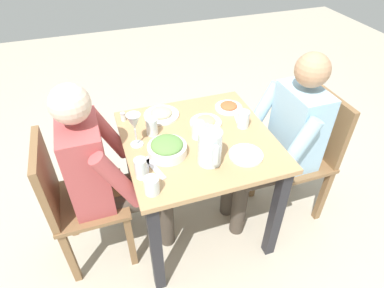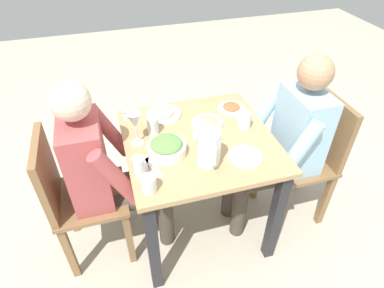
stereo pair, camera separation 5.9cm
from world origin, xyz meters
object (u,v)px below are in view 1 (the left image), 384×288
at_px(salad_bowl, 167,148).
at_px(plate_beans, 161,114).
at_px(diner_near, 107,170).
at_px(plate_yoghurt, 246,154).
at_px(plate_rice_curry, 229,107).
at_px(water_glass_near_right, 243,119).
at_px(chair_far, 306,150).
at_px(water_glass_by_pitcher, 152,186).
at_px(water_glass_far_right, 152,127).
at_px(wine_glass, 134,124).
at_px(water_glass_far_left, 198,130).
at_px(dining_table, 198,157).
at_px(water_glass_center, 141,168).
at_px(salt_shaker, 123,117).
at_px(water_pitcher, 210,147).
at_px(plate_fries, 206,122).
at_px(chair_near, 74,198).
at_px(diner_far, 283,139).

xyz_separation_m(salad_bowl, plate_beans, (-0.36, 0.06, -0.03)).
distance_m(diner_near, plate_yoghurt, 0.75).
height_order(plate_rice_curry, water_glass_near_right, water_glass_near_right).
bearing_deg(chair_far, diner_near, -92.88).
relative_size(water_glass_by_pitcher, water_glass_near_right, 0.83).
height_order(salad_bowl, plate_yoghurt, salad_bowl).
height_order(water_glass_far_right, wine_glass, wine_glass).
bearing_deg(wine_glass, water_glass_far_left, 82.84).
height_order(dining_table, water_glass_by_pitcher, water_glass_by_pitcher).
bearing_deg(water_glass_center, diner_near, -142.06).
xyz_separation_m(salad_bowl, water_glass_center, (0.12, -0.16, 0.01)).
bearing_deg(wine_glass, salt_shaker, -173.02).
distance_m(water_pitcher, plate_fries, 0.35).
distance_m(water_glass_by_pitcher, water_glass_center, 0.12).
distance_m(plate_rice_curry, water_glass_near_right, 0.21).
distance_m(dining_table, chair_near, 0.73).
bearing_deg(plate_fries, water_glass_near_right, 63.82).
bearing_deg(diner_far, water_glass_far_right, -103.28).
relative_size(salad_bowl, plate_beans, 0.96).
xyz_separation_m(water_pitcher, wine_glass, (-0.26, -0.32, 0.05)).
relative_size(dining_table, salt_shaker, 15.27).
height_order(chair_far, water_glass_far_right, chair_far).
height_order(dining_table, chair_near, chair_near).
bearing_deg(plate_fries, plate_yoghurt, 15.72).
bearing_deg(dining_table, plate_fries, 143.25).
xyz_separation_m(chair_near, salt_shaker, (-0.30, 0.36, 0.27)).
bearing_deg(salad_bowl, water_pitcher, 55.76).
relative_size(diner_near, water_glass_center, 10.94).
bearing_deg(wine_glass, diner_far, 82.70).
bearing_deg(plate_yoghurt, water_glass_far_left, -141.48).
bearing_deg(diner_near, water_glass_near_right, 91.22).
bearing_deg(diner_far, water_glass_near_right, -108.59).
distance_m(chair_near, water_glass_by_pitcher, 0.58).
xyz_separation_m(water_pitcher, plate_rice_curry, (-0.43, 0.30, -0.08)).
height_order(water_pitcher, salt_shaker, water_pitcher).
xyz_separation_m(plate_yoghurt, plate_beans, (-0.51, -0.32, 0.00)).
bearing_deg(water_glass_far_left, water_glass_far_right, -115.41).
distance_m(water_glass_far_right, water_glass_far_left, 0.26).
height_order(diner_far, plate_rice_curry, diner_far).
bearing_deg(water_glass_by_pitcher, salad_bowl, 150.13).
distance_m(diner_far, salt_shaker, 0.97).
relative_size(chair_near, water_glass_center, 8.22).
xyz_separation_m(plate_yoghurt, water_glass_center, (-0.02, -0.55, 0.04)).
xyz_separation_m(diner_far, plate_fries, (-0.18, -0.43, 0.11)).
distance_m(dining_table, plate_rice_curry, 0.39).
height_order(water_glass_near_right, salt_shaker, water_glass_near_right).
bearing_deg(water_glass_far_right, water_glass_far_left, 64.59).
distance_m(water_glass_near_right, salt_shaker, 0.71).
height_order(chair_far, water_glass_by_pitcher, chair_far).
bearing_deg(chair_far, water_pitcher, -78.90).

